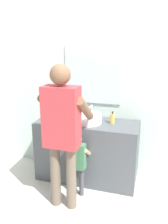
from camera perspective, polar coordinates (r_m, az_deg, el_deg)
The scene contains 9 objects.
ground_plane at distance 3.26m, azimuth -0.80°, elevation -18.18°, with size 14.00×14.00×0.00m, color silver.
back_wall at distance 3.31m, azimuth 2.37°, elevation 7.79°, with size 4.40×0.10×2.70m.
vanity_cabinet at distance 3.29m, azimuth 0.76°, elevation -9.32°, with size 1.36×0.54×0.84m, color #4C5156.
sink_basin at distance 3.10m, azimuth 0.70°, elevation -1.54°, with size 0.40×0.40×0.11m.
faucet at distance 3.30m, azimuth 1.83°, elevation 0.08°, with size 0.18×0.14×0.18m.
toothbrush_cup at distance 3.24m, azimuth -6.12°, elevation -0.90°, with size 0.07×0.07×0.21m.
soap_bottle at distance 3.07m, azimuth 6.89°, elevation -1.60°, with size 0.06×0.06×0.17m.
child_toddler at distance 2.92m, azimuth -1.46°, elevation -11.49°, with size 0.25×0.25×0.81m.
adult_parent at distance 2.54m, azimuth -5.29°, elevation -3.36°, with size 0.51×0.54×1.65m.
Camera 1 is at (0.81, -2.55, 1.86)m, focal length 37.73 mm.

